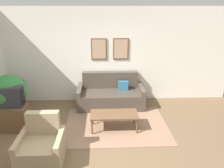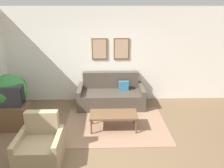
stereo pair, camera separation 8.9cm
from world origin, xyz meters
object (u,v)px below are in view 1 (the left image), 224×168
Objects in this scene: coffee_table at (114,115)px; tv at (9,97)px; couch at (111,95)px; potted_plant_tall at (8,93)px; armchair at (42,147)px.

coffee_table is 2.36m from tv.
coffee_table is at bearing -89.05° from couch.
tv reaches higher than coffee_table.
tv reaches higher than couch.
potted_plant_tall reaches higher than coffee_table.
tv is (-2.30, -1.17, 0.50)m from couch.
coffee_table is (0.02, -1.31, 0.05)m from couch.
coffee_table is 0.88× the size of potted_plant_tall.
potted_plant_tall reaches higher than tv.
tv is 0.29m from potted_plant_tall.
coffee_table is 1.81× the size of tv.
potted_plant_tall reaches higher than armchair.
couch reaches higher than coffee_table.
coffee_table is 1.71m from armchair.
potted_plant_tall is (-0.12, 0.26, -0.02)m from tv.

